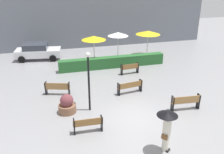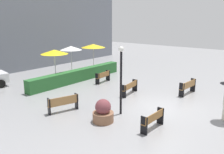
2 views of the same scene
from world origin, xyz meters
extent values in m
plane|color=gray|center=(0.00, 0.00, 0.00)|extent=(60.00, 60.00, 0.00)
cube|color=olive|center=(0.75, 3.15, 0.45)|extent=(1.84, 0.51, 0.04)
cube|color=olive|center=(0.77, 3.00, 0.66)|extent=(1.81, 0.29, 0.38)
cube|color=black|center=(-0.09, 3.02, 0.42)|extent=(0.11, 0.37, 0.85)
cube|color=black|center=(1.59, 3.25, 0.42)|extent=(0.11, 0.37, 0.85)
cube|color=#9E7242|center=(-4.09, 4.21, 0.43)|extent=(1.71, 0.76, 0.04)
cube|color=#9E7242|center=(-4.13, 4.08, 0.67)|extent=(1.64, 0.56, 0.45)
cube|color=black|center=(-4.85, 4.44, 0.45)|extent=(0.16, 0.35, 0.90)
cube|color=black|center=(-3.33, 3.95, 0.45)|extent=(0.16, 0.35, 0.90)
cube|color=olive|center=(-2.85, -0.67, 0.45)|extent=(1.56, 0.29, 0.04)
cube|color=olive|center=(-2.86, -0.81, 0.66)|extent=(1.55, 0.09, 0.37)
cube|color=black|center=(-3.57, -0.66, 0.42)|extent=(0.07, 0.34, 0.84)
cube|color=black|center=(-2.14, -0.71, 0.42)|extent=(0.07, 0.34, 0.84)
cube|color=olive|center=(1.93, 6.59, 0.46)|extent=(1.57, 0.40, 0.04)
cube|color=olive|center=(1.94, 6.43, 0.68)|extent=(1.55, 0.17, 0.39)
cube|color=black|center=(1.21, 6.51, 0.44)|extent=(0.09, 0.37, 0.87)
cube|color=black|center=(2.64, 6.63, 0.44)|extent=(0.09, 0.37, 0.87)
cube|color=#9E7242|center=(3.26, 0.08, 0.48)|extent=(1.81, 0.40, 0.04)
cube|color=#9E7242|center=(3.25, -0.06, 0.72)|extent=(1.79, 0.19, 0.45)
cube|color=black|center=(2.42, 0.13, 0.47)|extent=(0.09, 0.35, 0.95)
cube|color=black|center=(4.09, 0.00, 0.47)|extent=(0.09, 0.35, 0.95)
cylinder|color=silver|center=(0.37, -3.07, 0.40)|extent=(0.32, 0.32, 0.80)
cube|color=black|center=(0.40, -3.11, 0.04)|extent=(0.40, 0.41, 0.08)
cylinder|color=silver|center=(0.37, -3.07, 1.23)|extent=(0.38, 0.38, 0.87)
sphere|color=tan|center=(0.37, -3.07, 1.77)|extent=(0.21, 0.21, 0.21)
cube|color=brown|center=(0.21, -3.22, 0.85)|extent=(0.25, 0.28, 0.22)
cylinder|color=black|center=(0.29, -3.13, 1.55)|extent=(0.02, 0.02, 0.90)
cone|color=black|center=(0.29, -3.13, 2.00)|extent=(0.94, 0.94, 0.16)
cylinder|color=brown|center=(-3.70, 1.62, 0.25)|extent=(1.05, 1.05, 0.49)
sphere|color=brown|center=(-3.70, 1.62, 0.78)|extent=(0.79, 0.79, 0.79)
cylinder|color=black|center=(-2.35, 1.53, 1.70)|extent=(0.12, 0.12, 3.39)
sphere|color=white|center=(-2.35, 1.53, 3.51)|extent=(0.28, 0.28, 0.28)
cylinder|color=silver|center=(-0.44, 9.56, 1.24)|extent=(0.06, 0.06, 2.48)
cone|color=yellow|center=(-0.44, 9.56, 2.48)|extent=(2.15, 2.15, 0.35)
cylinder|color=silver|center=(2.06, 10.45, 1.24)|extent=(0.06, 0.06, 2.48)
cone|color=white|center=(2.06, 10.45, 2.48)|extent=(1.95, 1.95, 0.35)
cylinder|color=silver|center=(5.18, 10.67, 1.20)|extent=(0.06, 0.06, 2.40)
cone|color=yellow|center=(5.18, 10.67, 2.40)|extent=(2.39, 2.39, 0.35)
cube|color=#28602D|center=(0.96, 8.40, 0.49)|extent=(9.41, 0.70, 0.97)
cube|color=slate|center=(0.00, 16.00, 5.09)|extent=(28.00, 1.20, 10.18)
cube|color=silver|center=(-5.36, 12.47, 0.67)|extent=(4.41, 2.35, 0.70)
cube|color=#333842|center=(-5.55, 12.50, 1.29)|extent=(2.41, 1.92, 0.55)
cylinder|color=black|center=(-3.81, 13.13, 0.32)|extent=(0.67, 0.31, 0.64)
cylinder|color=black|center=(-4.07, 11.40, 0.32)|extent=(0.67, 0.31, 0.64)
cylinder|color=black|center=(-6.64, 13.55, 0.32)|extent=(0.67, 0.31, 0.64)
cylinder|color=black|center=(-6.90, 11.82, 0.32)|extent=(0.67, 0.31, 0.64)
camera|label=1|loc=(-4.51, -11.52, 7.62)|focal=39.66mm
camera|label=2|loc=(-11.76, -5.49, 4.97)|focal=37.25mm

